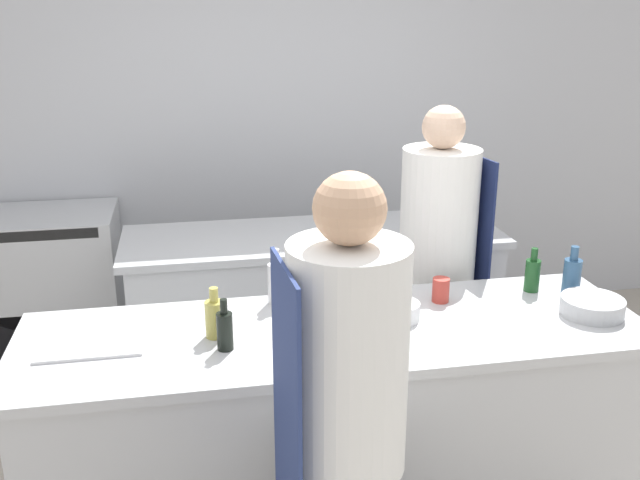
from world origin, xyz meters
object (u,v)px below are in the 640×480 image
(bowl_mixing_large, at_px, (400,311))
(bottle_cooking_oil, at_px, (532,274))
(chef_at_prep_near, at_px, (345,443))
(cup, at_px, (441,290))
(bottle_wine, at_px, (276,282))
(bowl_prep_small, at_px, (592,306))
(bottle_vinegar, at_px, (215,317))
(bottle_water, at_px, (225,330))
(bottle_sauce, at_px, (572,275))
(oven_range, at_px, (50,287))
(bottle_olive_oil, at_px, (320,304))
(chef_at_stove, at_px, (436,275))

(bowl_mixing_large, bearing_deg, bottle_cooking_oil, 15.20)
(chef_at_prep_near, xyz_separation_m, cup, (0.61, 0.85, 0.11))
(bottle_wine, xyz_separation_m, bowl_prep_small, (1.25, -0.36, -0.06))
(bottle_vinegar, relative_size, cup, 1.91)
(bottle_water, bearing_deg, bowl_prep_small, 1.09)
(chef_at_prep_near, xyz_separation_m, bottle_water, (-0.32, 0.58, 0.14))
(bottle_cooking_oil, height_order, bowl_prep_small, bottle_cooking_oil)
(bottle_vinegar, height_order, bottle_sauce, bottle_sauce)
(oven_range, distance_m, bottle_cooking_oil, 2.85)
(bottle_wine, bearing_deg, bowl_mixing_large, -28.51)
(bottle_vinegar, bearing_deg, bowl_mixing_large, 1.49)
(bottle_vinegar, bearing_deg, bottle_olive_oil, 0.72)
(bottle_sauce, distance_m, bottle_water, 1.54)
(chef_at_stove, xyz_separation_m, bowl_prep_small, (0.41, -0.71, 0.11))
(bottle_cooking_oil, bearing_deg, bottle_water, -167.17)
(bottle_vinegar, bearing_deg, bottle_water, -74.89)
(bottle_olive_oil, xyz_separation_m, bottle_cooking_oil, (0.99, 0.19, -0.02))
(bottle_wine, bearing_deg, bottle_sauce, -6.15)
(oven_range, xyz_separation_m, bottle_vinegar, (0.94, -1.76, 0.52))
(chef_at_prep_near, relative_size, bottle_cooking_oil, 8.51)
(bowl_mixing_large, distance_m, bowl_prep_small, 0.79)
(bottle_wine, distance_m, bottle_cooking_oil, 1.13)
(chef_at_stove, height_order, bottle_cooking_oil, chef_at_stove)
(bottle_sauce, bearing_deg, bottle_water, -170.75)
(bottle_vinegar, xyz_separation_m, bottle_sauce, (1.55, 0.13, 0.01))
(bottle_wine, relative_size, bottle_water, 1.22)
(chef_at_prep_near, xyz_separation_m, bowl_mixing_large, (0.38, 0.71, 0.09))
(bottle_cooking_oil, distance_m, bottle_sauce, 0.17)
(oven_range, bearing_deg, chef_at_stove, -28.89)
(bottle_olive_oil, bearing_deg, bottle_sauce, 6.48)
(chef_at_stove, bearing_deg, bowl_mixing_large, -40.11)
(bottle_vinegar, bearing_deg, bowl_prep_small, -3.16)
(cup, bearing_deg, bottle_cooking_oil, 5.00)
(chef_at_prep_near, relative_size, bottle_olive_oil, 6.78)
(bottle_vinegar, distance_m, bottle_water, 0.12)
(chef_at_prep_near, distance_m, chef_at_stove, 1.52)
(cup, bearing_deg, bowl_mixing_large, -147.73)
(bottle_water, height_order, bowl_mixing_large, bottle_water)
(bottle_sauce, distance_m, cup, 0.59)
(bowl_prep_small, bearing_deg, chef_at_stove, 119.94)
(bottle_water, distance_m, bowl_mixing_large, 0.72)
(oven_range, height_order, bottle_sauce, bottle_sauce)
(bottle_vinegar, height_order, bottle_water, bottle_vinegar)
(bowl_prep_small, bearing_deg, chef_at_prep_near, -152.50)
(bottle_olive_oil, bearing_deg, bottle_water, -162.61)
(bottle_cooking_oil, xyz_separation_m, bottle_sauce, (0.15, -0.06, 0.01))
(bottle_wine, distance_m, bowl_mixing_large, 0.53)
(chef_at_prep_near, bearing_deg, bottle_water, 24.84)
(oven_range, bearing_deg, cup, -40.11)
(chef_at_stove, bearing_deg, bottle_water, -64.03)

